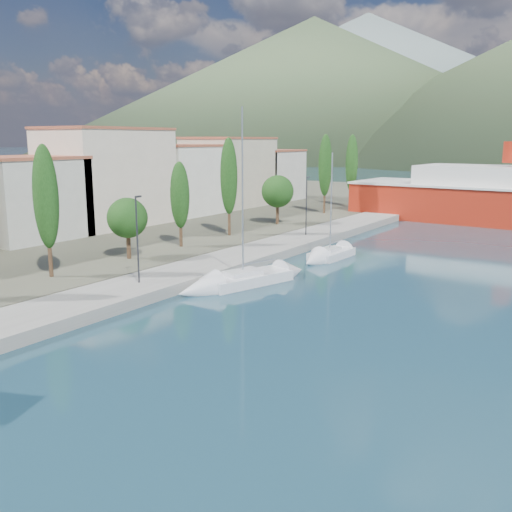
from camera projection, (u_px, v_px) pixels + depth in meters
The scene contains 7 objects.
quay at pixel (246, 256), 50.79m from camera, with size 5.00×88.00×0.80m, color gray.
land_strip at pixel (62, 215), 79.51m from camera, with size 70.00×148.00×0.70m, color #565644.
town_buildings at pixel (144, 181), 71.10m from camera, with size 9.20×69.20×11.30m.
tree_row at pixel (230, 187), 59.44m from camera, with size 3.81×62.25×10.67m.
lamp_posts at pixel (147, 234), 39.99m from camera, with size 0.15×46.52×6.06m.
sailboat_near at pixel (223, 285), 41.13m from camera, with size 5.16×9.98×13.90m.
sailboat_mid at pixel (322, 258), 50.70m from camera, with size 2.59×7.17×10.39m.
Camera 1 is at (19.19, -15.01, 10.62)m, focal length 40.00 mm.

